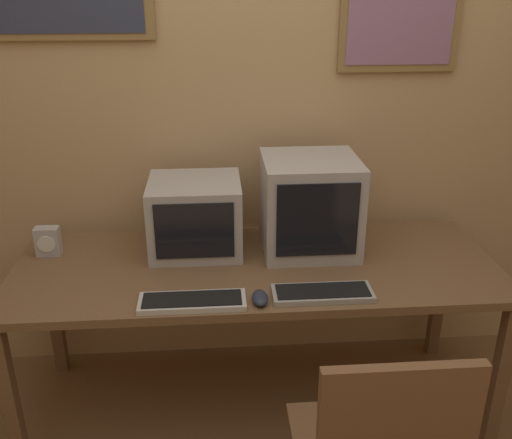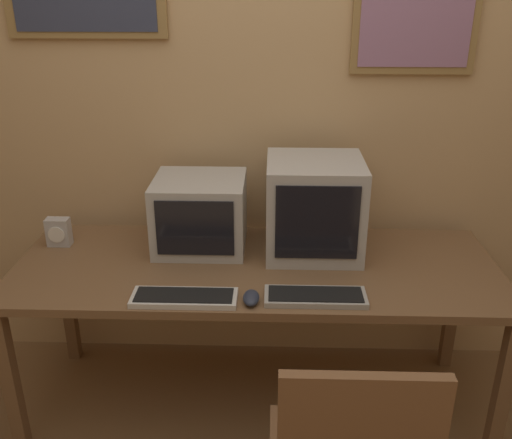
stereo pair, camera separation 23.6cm
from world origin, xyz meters
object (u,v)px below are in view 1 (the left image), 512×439
keyboard_side (322,293)px  mouse_near_keyboard (260,298)px  monitor_left (195,216)px  monitor_right (310,204)px  desk_clock (48,241)px  keyboard_main (192,301)px

keyboard_side → mouse_near_keyboard: bearing=-173.6°
monitor_left → keyboard_side: monitor_left is taller
monitor_right → keyboard_side: bearing=-91.8°
desk_clock → mouse_near_keyboard: bearing=-27.7°
keyboard_main → mouse_near_keyboard: 0.26m
monitor_left → desk_clock: bearing=-178.8°
monitor_right → keyboard_side: 0.48m
mouse_near_keyboard → desk_clock: bearing=152.3°
monitor_left → keyboard_main: size_ratio=0.99×
monitor_left → monitor_right: (0.51, -0.03, 0.05)m
mouse_near_keyboard → keyboard_side: bearing=6.4°
keyboard_main → mouse_near_keyboard: mouse_near_keyboard is taller
monitor_right → keyboard_main: monitor_right is taller
monitor_left → keyboard_main: bearing=-90.9°
keyboard_main → keyboard_side: (0.50, 0.02, 0.00)m
keyboard_main → keyboard_side: same height
keyboard_main → desk_clock: size_ratio=3.10×
monitor_left → desk_clock: 0.66m
monitor_left → keyboard_main: monitor_left is taller
monitor_right → keyboard_side: (-0.01, -0.43, -0.20)m
keyboard_main → monitor_left: bearing=89.1°
monitor_left → mouse_near_keyboard: monitor_left is taller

